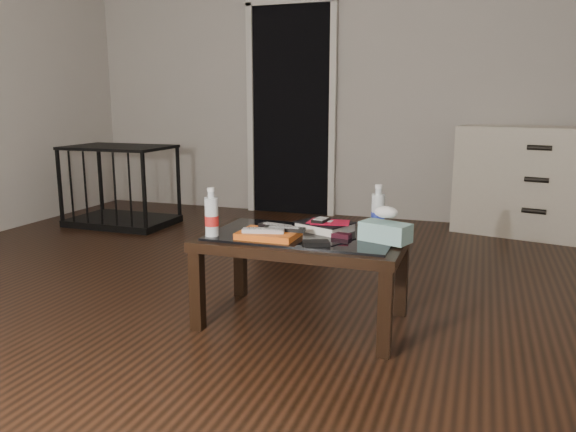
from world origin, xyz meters
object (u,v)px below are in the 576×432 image
at_px(coffee_table, 303,247).
at_px(pet_crate, 121,199).
at_px(dresser, 534,182).
at_px(water_bottle_right, 378,208).
at_px(textbook, 325,226).
at_px(tissue_box, 385,232).
at_px(water_bottle_left, 212,212).

height_order(coffee_table, pet_crate, pet_crate).
relative_size(dresser, water_bottle_right, 5.39).
distance_m(textbook, tissue_box, 0.35).
height_order(pet_crate, tissue_box, pet_crate).
bearing_deg(tissue_box, dresser, 91.08).
xyz_separation_m(dresser, textbook, (-1.15, -2.32, 0.03)).
bearing_deg(pet_crate, dresser, 13.36).
relative_size(dresser, textbook, 5.13).
height_order(dresser, water_bottle_right, dresser).
distance_m(textbook, water_bottle_right, 0.28).
bearing_deg(coffee_table, water_bottle_right, 28.56).
xyz_separation_m(coffee_table, textbook, (0.08, 0.11, 0.09)).
distance_m(coffee_table, water_bottle_right, 0.43).
distance_m(dresser, water_bottle_right, 2.42).
relative_size(coffee_table, water_bottle_left, 4.20).
bearing_deg(textbook, water_bottle_right, 39.64).
bearing_deg(textbook, dresser, 86.66).
xyz_separation_m(pet_crate, textbook, (2.33, -1.54, 0.25)).
bearing_deg(dresser, tissue_box, -95.24).
distance_m(coffee_table, dresser, 2.72).
xyz_separation_m(water_bottle_left, water_bottle_right, (0.75, 0.36, 0.00)).
xyz_separation_m(dresser, water_bottle_right, (-0.89, -2.25, 0.13)).
bearing_deg(water_bottle_right, coffee_table, -151.44).
xyz_separation_m(coffee_table, tissue_box, (0.41, -0.01, 0.11)).
height_order(dresser, pet_crate, dresser).
xyz_separation_m(textbook, water_bottle_right, (0.25, 0.08, 0.10)).
bearing_deg(water_bottle_right, tissue_box, -69.74).
distance_m(textbook, water_bottle_left, 0.58).
bearing_deg(tissue_box, textbook, 179.78).
xyz_separation_m(coffee_table, dresser, (1.23, 2.43, 0.05)).
distance_m(pet_crate, water_bottle_left, 2.61).
distance_m(water_bottle_left, water_bottle_right, 0.83).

